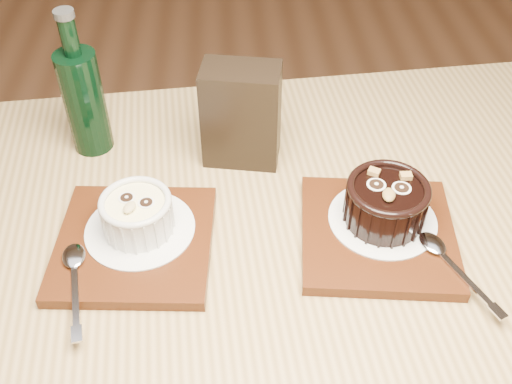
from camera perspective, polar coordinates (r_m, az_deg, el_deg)
table at (r=0.75m, az=-0.45°, el=-12.74°), size 1.26×0.89×0.75m
tray_left at (r=0.72m, az=-11.48°, el=-4.82°), size 0.19×0.19×0.01m
doily_left at (r=0.72m, az=-10.98°, el=-3.45°), size 0.13×0.13×0.00m
ramekin_white at (r=0.70m, az=-11.26°, el=-1.96°), size 0.08×0.08×0.05m
spoon_left at (r=0.69m, az=-16.90°, el=-7.99°), size 0.05×0.14×0.01m
tray_right at (r=0.73m, az=11.51°, el=-3.97°), size 0.20×0.20×0.01m
doily_right at (r=0.74m, az=11.95°, el=-2.56°), size 0.13×0.13×0.00m
ramekin_dark at (r=0.72m, az=12.30°, el=-0.84°), size 0.10×0.10×0.06m
spoon_right at (r=0.71m, az=18.24°, el=-6.55°), size 0.08×0.13×0.01m
condiment_stand at (r=0.79m, az=-1.40°, el=7.33°), size 0.11×0.08×0.14m
green_bottle at (r=0.84m, az=-16.08°, el=8.57°), size 0.05×0.05×0.20m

